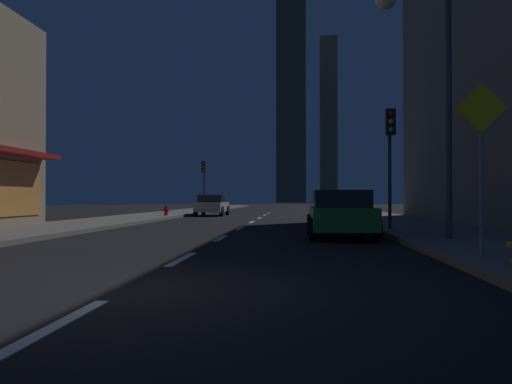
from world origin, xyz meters
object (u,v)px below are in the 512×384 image
street_lamp_right (416,51)px  pedestrian_crossing_sign (481,154)px  car_parked_near (341,214)px  traffic_light_far_left (204,175)px  traffic_light_near_right (390,141)px  car_parked_far (212,205)px  fire_hydrant_far_left (166,210)px

street_lamp_right → pedestrian_crossing_sign: street_lamp_right is taller
car_parked_near → traffic_light_far_left: (-9.10, 26.19, 2.45)m
car_parked_near → pedestrian_crossing_sign: pedestrian_crossing_sign is taller
traffic_light_near_right → street_lamp_right: size_ratio=0.64×
car_parked_far → fire_hydrant_far_left: (-2.30, -3.62, -0.29)m
car_parked_far → traffic_light_near_right: traffic_light_near_right is taller
car_parked_near → fire_hydrant_far_left: bearing=121.5°
car_parked_far → traffic_light_far_left: (-1.90, 7.08, 2.45)m
car_parked_near → street_lamp_right: bearing=-50.6°
car_parked_near → pedestrian_crossing_sign: 6.61m
street_lamp_right → traffic_light_far_left: bearing=111.0°
traffic_light_near_right → street_lamp_right: street_lamp_right is taller
fire_hydrant_far_left → traffic_light_far_left: bearing=87.9°
fire_hydrant_far_left → traffic_light_far_left: traffic_light_far_left is taller
car_parked_far → traffic_light_near_right: bearing=-61.7°
fire_hydrant_far_left → traffic_light_near_right: (11.40, -13.29, 2.74)m
fire_hydrant_far_left → street_lamp_right: bearing=-57.4°
fire_hydrant_far_left → car_parked_near: bearing=-58.5°
fire_hydrant_far_left → car_parked_far: bearing=57.6°
fire_hydrant_far_left → traffic_light_near_right: size_ratio=0.16×
car_parked_far → car_parked_near: bearing=-69.4°
car_parked_near → pedestrian_crossing_sign: bearing=-72.0°
fire_hydrant_far_left → pedestrian_crossing_sign: (11.50, -21.66, 1.56)m
traffic_light_far_left → street_lamp_right: 30.43m
fire_hydrant_far_left → street_lamp_right: 21.45m
fire_hydrant_far_left → street_lamp_right: (11.28, -17.66, 4.61)m
fire_hydrant_far_left → traffic_light_near_right: traffic_light_near_right is taller
traffic_light_far_left → pedestrian_crossing_sign: size_ratio=1.33×
pedestrian_crossing_sign → car_parked_far: bearing=110.0°
pedestrian_crossing_sign → traffic_light_near_right: bearing=90.7°
traffic_light_near_right → traffic_light_far_left: same height
car_parked_far → fire_hydrant_far_left: bearing=-122.4°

